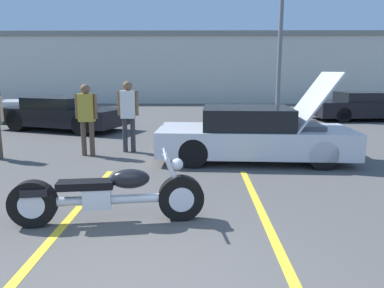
{
  "coord_description": "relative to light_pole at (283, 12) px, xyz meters",
  "views": [
    {
      "loc": [
        0.66,
        -2.84,
        2.01
      ],
      "look_at": [
        0.58,
        3.35,
        0.8
      ],
      "focal_mm": 35.0,
      "sensor_mm": 36.0,
      "label": 1
    }
  ],
  "objects": [
    {
      "name": "parking_stripe_middle",
      "position": [
        -5.27,
        -10.94,
        -4.35
      ],
      "size": [
        0.12,
        4.53,
        0.01
      ],
      "primitive_type": "cube",
      "color": "yellow",
      "rests_on": "ground"
    },
    {
      "name": "far_building",
      "position": [
        -4.17,
        9.39,
        -2.02
      ],
      "size": [
        32.0,
        4.2,
        4.4
      ],
      "color": "beige",
      "rests_on": "ground"
    },
    {
      "name": "parking_stripe_back",
      "position": [
        -2.57,
        -10.94,
        -4.35
      ],
      "size": [
        0.12,
        4.53,
        0.01
      ],
      "primitive_type": "cube",
      "color": "yellow",
      "rests_on": "ground"
    },
    {
      "name": "parked_car_mid_right_row",
      "position": [
        -8.15,
        -3.25,
        -3.79
      ],
      "size": [
        4.6,
        3.03,
        1.14
      ],
      "rotation": [
        0.0,
        0.0,
        -0.33
      ],
      "color": "black",
      "rests_on": "ground"
    },
    {
      "name": "spectator_midground",
      "position": [
        -5.21,
        -6.8,
        -3.3
      ],
      "size": [
        0.52,
        0.23,
        1.77
      ],
      "color": "#333338",
      "rests_on": "ground"
    },
    {
      "name": "parked_car_right_row",
      "position": [
        3.61,
        -0.33,
        -3.79
      ],
      "size": [
        4.64,
        2.07,
        1.16
      ],
      "rotation": [
        0.0,
        0.0,
        0.05
      ],
      "color": "black",
      "rests_on": "ground"
    },
    {
      "name": "spectator_near_motorcycle",
      "position": [
        -6.13,
        -7.21,
        -3.34
      ],
      "size": [
        0.52,
        0.22,
        1.71
      ],
      "color": "brown",
      "rests_on": "ground"
    },
    {
      "name": "show_car_hood_open",
      "position": [
        -2.2,
        -7.62,
        -3.77
      ],
      "size": [
        4.39,
        1.96,
        1.99
      ],
      "rotation": [
        0.0,
        0.0,
        -0.05
      ],
      "color": "silver",
      "rests_on": "ground"
    },
    {
      "name": "light_pole",
      "position": [
        0.0,
        0.0,
        0.0
      ],
      "size": [
        1.21,
        0.28,
        7.94
      ],
      "color": "slate",
      "rests_on": "ground"
    },
    {
      "name": "motorcycle",
      "position": [
        -4.69,
        -11.29,
        -3.97
      ],
      "size": [
        2.56,
        0.7,
        0.95
      ],
      "rotation": [
        0.0,
        0.0,
        0.13
      ],
      "color": "black",
      "rests_on": "ground"
    }
  ]
}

